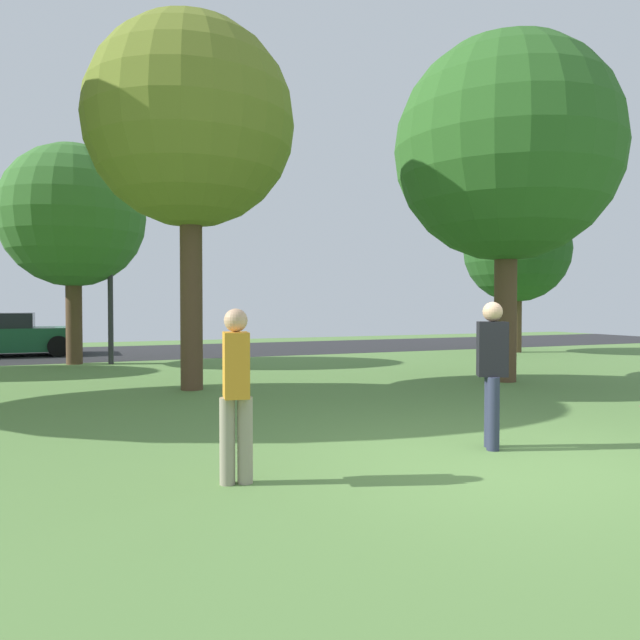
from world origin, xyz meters
The scene contains 10 objects.
ground_plane centered at (0.00, 0.00, 0.00)m, with size 44.00×44.00×0.00m, color #5B8442.
road_strip centered at (0.00, 16.00, 0.00)m, with size 44.00×6.40×0.01m, color #28282B.
maple_tree_far centered at (-3.94, 12.56, 3.95)m, with size 3.80×3.80×5.87m.
oak_tree_center centered at (9.72, 11.14, 3.41)m, with size 3.50×3.50×5.18m.
oak_tree_right centered at (-1.96, 6.53, 4.98)m, with size 3.90×3.90×6.97m.
oak_tree_left centered at (4.31, 5.20, 4.80)m, with size 4.63×4.63×7.14m.
person_catcher centered at (0.25, 0.55, 0.91)m, with size 0.39×0.35×1.65m.
person_bystander centered at (-2.74, 0.37, 0.87)m, with size 0.30×0.35×1.59m.
parked_car_green centered at (-5.96, 16.12, 0.62)m, with size 4.46×2.08×1.34m.
street_lamp_post centered at (-3.03, 12.20, 2.25)m, with size 0.14×0.14×4.50m, color #2D2D33.
Camera 1 is at (-4.14, -4.93, 1.63)m, focal length 34.00 mm.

